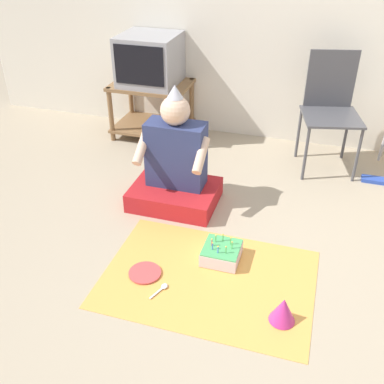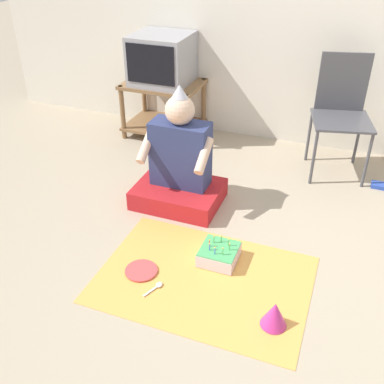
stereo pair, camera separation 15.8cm
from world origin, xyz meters
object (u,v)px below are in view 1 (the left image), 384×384
object	(u,v)px
tv	(150,59)
person_seated	(175,168)
paper_plate	(145,273)
folding_chair	(331,104)
birthday_cake	(221,253)
party_hat_blue	(283,310)

from	to	relation	value
tv	person_seated	world-z (taller)	tv
tv	person_seated	distance (m)	1.28
paper_plate	tv	bearing A→B (deg)	109.70
tv	folding_chair	bearing A→B (deg)	-4.27
person_seated	birthday_cake	distance (m)	0.76
person_seated	paper_plate	xyz separation A→B (m)	(0.08, -0.81, -0.27)
folding_chair	person_seated	size ratio (longest dim) A/B	1.05
tv	person_seated	xyz separation A→B (m)	(0.59, -1.05, -0.44)
party_hat_blue	paper_plate	size ratio (longest dim) A/B	0.76
tv	paper_plate	xyz separation A→B (m)	(0.66, -1.86, -0.71)
tv	party_hat_blue	bearing A→B (deg)	-52.98
folding_chair	birthday_cake	size ratio (longest dim) A/B	4.13
birthday_cake	paper_plate	xyz separation A→B (m)	(-0.40, -0.26, -0.04)
party_hat_blue	folding_chair	bearing A→B (deg)	87.23
person_seated	paper_plate	size ratio (longest dim) A/B	4.53
party_hat_blue	tv	bearing A→B (deg)	127.02
birthday_cake	party_hat_blue	xyz separation A→B (m)	(0.42, -0.38, 0.03)
birthday_cake	paper_plate	bearing A→B (deg)	-146.72
folding_chair	paper_plate	bearing A→B (deg)	-117.78
folding_chair	paper_plate	distance (m)	2.03
tv	birthday_cake	xyz separation A→B (m)	(1.07, -1.59, -0.67)
party_hat_blue	birthday_cake	bearing A→B (deg)	137.79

